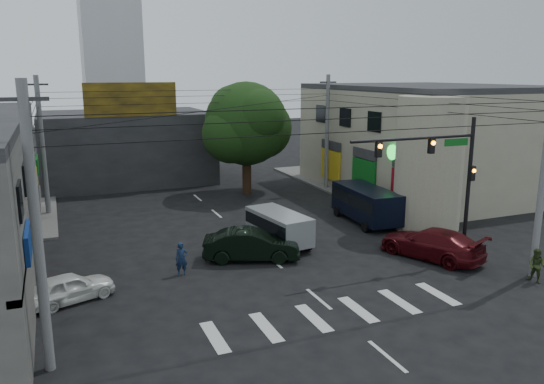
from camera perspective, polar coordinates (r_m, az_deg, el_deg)
ground at (r=25.38m, az=1.89°, el=-8.88°), size 160.00×160.00×0.00m
sidewalk_far_right at (r=49.16m, az=12.43°, el=1.57°), size 16.00×16.00×0.15m
building_right at (r=44.60m, az=16.33°, el=5.34°), size 14.00×18.00×8.00m
corner_column at (r=33.31m, az=16.52°, el=2.97°), size 4.00×4.00×8.00m
building_far at (r=48.25m, az=-15.45°, el=4.72°), size 14.00×10.00×6.00m
billboard at (r=43.02m, az=-14.95°, el=9.59°), size 7.00×0.30×2.60m
street_tree at (r=41.05m, az=-2.79°, el=7.31°), size 6.40×6.40×8.70m
traffic_gantry at (r=27.38m, az=17.98°, el=2.62°), size 7.10×0.35×7.20m
utility_pole_near_left at (r=17.64m, az=-23.98°, el=-4.01°), size 0.32×0.32×9.20m
utility_pole_near_right at (r=26.87m, az=27.12°, el=1.15°), size 0.32×0.32×9.20m
utility_pole_far_left at (r=37.78m, az=-23.46°, el=4.47°), size 0.32×0.32×9.20m
utility_pole_far_right at (r=42.88m, az=5.94°, el=6.32°), size 0.32×0.32×9.20m
dark_sedan at (r=27.05m, az=-2.23°, el=-5.69°), size 4.91×5.98×1.60m
white_compact at (r=23.89m, az=-20.93°, el=-9.58°), size 3.72×4.54×1.24m
maroon_sedan at (r=28.50m, az=16.76°, el=-5.31°), size 5.95×6.94×1.57m
silver_minivan at (r=29.16m, az=0.74°, el=-4.02°), size 4.91×3.11×1.88m
navy_van at (r=34.10m, az=10.07°, el=-1.42°), size 5.85×2.79×2.24m
traffic_officer at (r=25.42m, az=-9.71°, el=-7.11°), size 0.63×0.45×1.59m
pedestrian_olive at (r=27.02m, az=26.59°, el=-7.12°), size 1.12×1.05×1.59m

